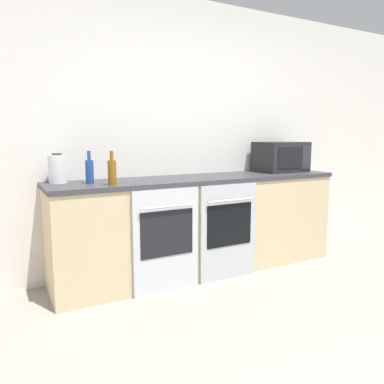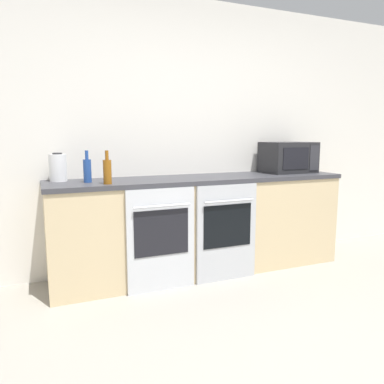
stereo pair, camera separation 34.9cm
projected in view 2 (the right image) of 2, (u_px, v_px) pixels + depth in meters
wall_back at (189, 136)px, 3.74m from camera, size 10.00×0.06×2.60m
counter_back at (202, 224)px, 3.58m from camera, size 2.81×0.61×0.92m
oven_left at (161, 240)px, 3.11m from camera, size 0.58×0.06×0.87m
oven_right at (227, 232)px, 3.34m from camera, size 0.58×0.06×0.87m
microwave at (288, 157)px, 3.92m from camera, size 0.51×0.38×0.32m
bottle_amber at (107, 171)px, 2.98m from camera, size 0.07×0.07×0.27m
bottle_blue at (87, 170)px, 3.09m from camera, size 0.07×0.07×0.26m
kettle at (58, 168)px, 3.16m from camera, size 0.14×0.14×0.24m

